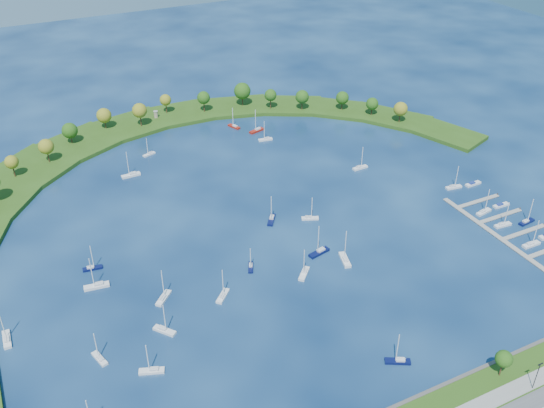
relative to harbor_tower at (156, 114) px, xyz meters
name	(u,v)px	position (x,y,z in m)	size (l,w,h in m)	color
ground	(267,221)	(11.43, -117.17, -4.01)	(700.00, 700.00, 0.00)	#07193E
breakwater	(127,190)	(-34.90, -68.46, -3.02)	(286.74, 247.64, 2.00)	#2B4B14
breakwater_trees	(164,128)	(-5.12, -32.09, 6.40)	(237.99, 90.98, 14.76)	#382314
harbor_tower	(156,114)	(0.00, 0.00, 0.00)	(2.60, 2.60, 3.91)	gray
dock_system	(528,244)	(96.73, -178.17, -3.66)	(24.28, 82.00, 1.60)	gray
moored_boat_0	(223,295)	(-23.38, -153.55, -3.12)	(7.00, 7.11, 11.46)	white
moored_boat_1	(163,297)	(-42.35, -145.39, -3.10)	(7.40, 7.52, 12.12)	white
moored_boat_2	(360,167)	(71.35, -96.88, -3.12)	(7.84, 2.49, 11.41)	white
moored_boat_3	(310,217)	(28.20, -124.26, -3.14)	(7.35, 4.71, 10.51)	white
moored_boat_4	(92,267)	(-60.92, -117.49, -3.14)	(7.41, 2.94, 10.59)	#09103E
moored_boat_6	(251,266)	(-7.81, -143.11, -3.16)	(4.39, 6.59, 9.47)	#09103E
moored_boat_7	(7,339)	(-93.51, -142.23, -3.09)	(2.53, 8.42, 12.31)	white
moored_boat_8	(272,219)	(13.25, -118.16, -3.09)	(6.77, 8.22, 12.34)	#09103E
moored_boat_9	(304,273)	(8.20, -155.33, -3.11)	(7.24, 7.35, 11.86)	white
moored_boat_10	(265,139)	(43.98, -48.99, -3.13)	(7.68, 3.22, 10.95)	white
moored_boat_11	(319,252)	(19.67, -146.69, -3.06)	(9.33, 4.38, 13.23)	#09103E
moored_boat_12	(398,360)	(13.36, -205.53, -3.11)	(8.02, 5.82, 11.68)	#09103E
moored_boat_13	(131,174)	(-29.35, -55.09, -3.07)	(8.97, 2.80, 13.07)	white
moored_boat_14	(234,126)	(35.40, -27.24, -3.12)	(4.88, 8.07, 11.48)	maroon
moored_boat_15	(164,330)	(-46.95, -160.77, -3.11)	(6.65, 7.66, 11.71)	white
moored_boat_16	(100,358)	(-68.66, -163.59, -3.14)	(3.89, 7.46, 10.56)	white
moored_boat_17	(149,154)	(-15.56, -38.06, -3.16)	(6.82, 3.81, 9.66)	white
moored_boat_18	(152,370)	(-55.62, -175.55, -3.12)	(7.97, 4.79, 11.34)	white
moored_boat_19	(345,259)	(26.00, -155.13, -3.06)	(4.93, 9.39, 13.30)	white
moored_boat_20	(97,285)	(-61.74, -128.62, -3.07)	(9.18, 3.65, 13.13)	white
moored_boat_21	(257,130)	(44.36, -37.39, -3.07)	(9.18, 4.79, 12.99)	maroon
docked_boat_4	(531,244)	(96.95, -179.31, -3.11)	(8.00, 2.31, 11.73)	white
docked_boat_6	(503,224)	(96.96, -164.09, -3.12)	(7.80, 2.72, 11.25)	white
docked_boat_7	(527,221)	(107.45, -166.82, -3.12)	(8.02, 3.06, 11.51)	#09103E
docked_boat_8	(484,211)	(96.95, -153.08, -3.12)	(8.08, 3.49, 11.50)	white
docked_boat_9	(501,205)	(107.42, -152.37, -3.43)	(7.78, 2.41, 1.57)	white
docked_boat_10	(454,186)	(99.36, -131.20, -3.12)	(7.84, 3.14, 11.20)	white
docked_boat_11	(473,184)	(109.31, -132.89, -3.41)	(8.09, 2.51, 1.64)	white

